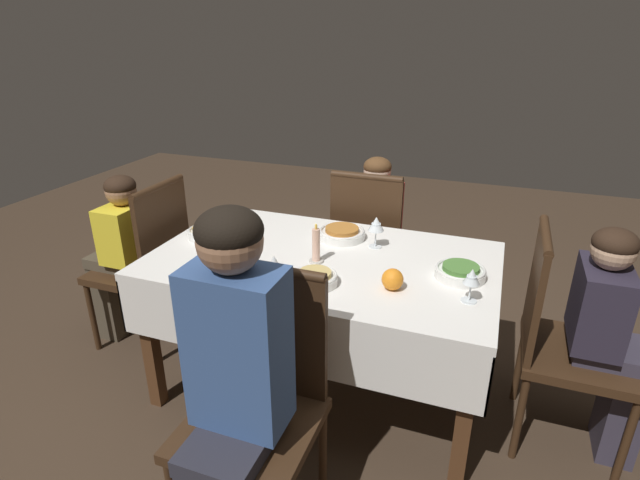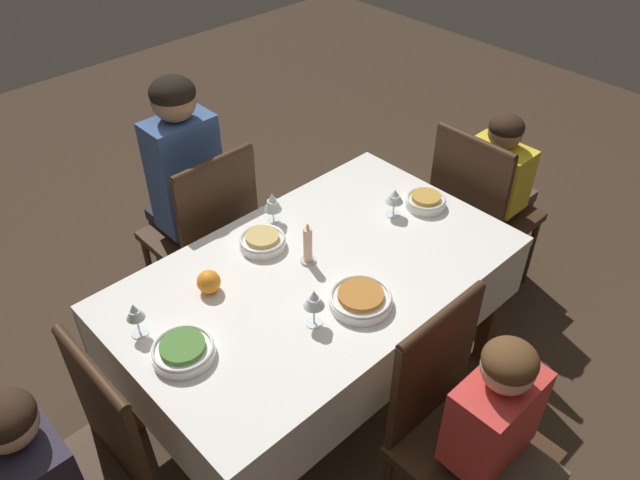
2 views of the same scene
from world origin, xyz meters
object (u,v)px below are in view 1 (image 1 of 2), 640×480
(bowl_east, at_px, (460,272))
(person_child_dark, at_px, (611,336))
(chair_west, at_px, (148,259))
(bowl_south, at_px, (315,278))
(wine_glass_south, at_px, (274,266))
(wine_glass_east, at_px, (472,278))
(chair_south, at_px, (259,394))
(chair_north, at_px, (370,240))
(chair_east, at_px, (561,334))
(orange_fruit, at_px, (393,279))
(person_adult_denim, at_px, (232,380))
(candle_centerpiece, at_px, (316,247))
(dining_table, at_px, (323,274))
(bowl_north, at_px, (342,233))
(wine_glass_north, at_px, (376,225))
(person_child_red, at_px, (377,226))
(person_child_yellow, at_px, (121,251))
(wine_glass_west, at_px, (225,227))
(bowl_west, at_px, (206,232))

(bowl_east, bearing_deg, person_child_dark, 3.07)
(chair_west, xyz_separation_m, bowl_south, (1.09, -0.30, 0.23))
(wine_glass_south, distance_m, wine_glass_east, 0.75)
(chair_south, distance_m, chair_north, 1.44)
(chair_south, xyz_separation_m, wine_glass_south, (-0.10, 0.37, 0.30))
(chair_east, height_order, orange_fruit, chair_east)
(person_adult_denim, xyz_separation_m, candle_centerpiece, (-0.04, 0.82, 0.09))
(dining_table, relative_size, person_child_dark, 1.54)
(bowl_north, height_order, candle_centerpiece, candle_centerpiece)
(chair_north, height_order, wine_glass_north, chair_north)
(person_child_red, distance_m, bowl_north, 0.69)
(bowl_east, bearing_deg, wine_glass_east, -74.41)
(person_child_red, bearing_deg, candle_centerpiece, 87.34)
(chair_north, relative_size, wine_glass_south, 6.60)
(person_child_dark, bearing_deg, person_adult_denim, 128.00)
(wine_glass_east, relative_size, wine_glass_north, 0.90)
(chair_north, relative_size, candle_centerpiece, 5.24)
(person_child_dark, relative_size, person_child_yellow, 1.02)
(orange_fruit, bearing_deg, wine_glass_east, 1.49)
(wine_glass_south, relative_size, bowl_north, 0.64)
(bowl_east, bearing_deg, wine_glass_west, -177.67)
(bowl_south, bearing_deg, person_child_red, 91.18)
(bowl_south, xyz_separation_m, candle_centerpiece, (-0.07, 0.19, 0.04))
(bowl_south, height_order, wine_glass_east, wine_glass_east)
(wine_glass_south, xyz_separation_m, orange_fruit, (0.44, 0.16, -0.06))
(orange_fruit, bearing_deg, chair_north, 109.87)
(bowl_west, bearing_deg, wine_glass_west, -19.88)
(wine_glass_south, relative_size, bowl_west, 0.84)
(bowl_west, height_order, wine_glass_west, wine_glass_west)
(person_adult_denim, xyz_separation_m, wine_glass_east, (0.63, 0.70, 0.12))
(chair_north, distance_m, bowl_north, 0.53)
(chair_west, height_order, bowl_north, chair_west)
(wine_glass_north, xyz_separation_m, candle_centerpiece, (-0.20, -0.25, -0.04))
(bowl_south, xyz_separation_m, wine_glass_east, (0.60, 0.07, 0.07))
(person_child_yellow, xyz_separation_m, orange_fruit, (1.57, -0.23, 0.23))
(chair_south, distance_m, candle_centerpiece, 0.72)
(dining_table, height_order, bowl_west, bowl_west)
(chair_east, bearing_deg, chair_west, 89.84)
(person_child_red, bearing_deg, chair_west, 38.62)
(chair_north, xyz_separation_m, bowl_south, (0.02, -0.97, 0.23))
(chair_north, bearing_deg, candle_centerpiece, 86.73)
(person_child_red, bearing_deg, wine_glass_north, 102.82)
(bowl_east, distance_m, candle_centerpiece, 0.62)
(person_child_red, relative_size, wine_glass_north, 6.56)
(candle_centerpiece, bearing_deg, person_child_yellow, 174.91)
(person_child_red, xyz_separation_m, wine_glass_east, (0.62, -1.08, 0.27))
(person_child_dark, bearing_deg, chair_west, 89.85)
(wine_glass_south, relative_size, orange_fruit, 1.67)
(wine_glass_north, bearing_deg, bowl_east, -24.19)
(candle_centerpiece, bearing_deg, wine_glass_south, -103.11)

